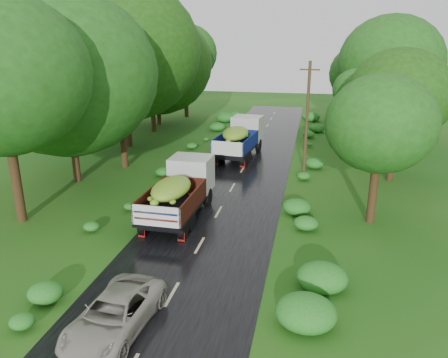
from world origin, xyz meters
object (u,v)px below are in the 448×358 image
(truck_far, at_px, (241,136))
(car, at_px, (115,314))
(truck_near, at_px, (181,189))
(utility_pole, at_px, (307,116))

(truck_far, xyz_separation_m, car, (-0.38, -21.81, -0.96))
(truck_near, relative_size, car, 1.50)
(truck_near, xyz_separation_m, utility_pole, (6.05, 9.38, 2.32))
(car, height_order, utility_pole, utility_pole)
(truck_near, xyz_separation_m, car, (0.68, -9.43, -0.90))
(truck_far, bearing_deg, utility_pole, -24.93)
(truck_far, height_order, car, truck_far)
(truck_near, bearing_deg, utility_pole, 58.43)
(truck_far, bearing_deg, truck_near, -88.74)
(truck_far, relative_size, utility_pole, 0.92)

